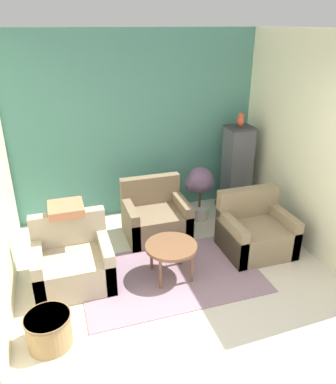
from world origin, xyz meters
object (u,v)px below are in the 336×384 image
(coffee_table, at_px, (171,248))
(parrot, at_px, (241,120))
(armchair_right, at_px, (255,233))
(potted_plant, at_px, (200,186))
(birdcage, at_px, (236,171))
(armchair_middle, at_px, (155,218))
(armchair_left, at_px, (73,264))
(wicker_basket, at_px, (49,329))

(coffee_table, xyz_separation_m, parrot, (1.56, 1.41, 1.10))
(armchair_right, distance_m, potted_plant, 1.17)
(birdcage, relative_size, potted_plant, 1.63)
(armchair_middle, height_order, potted_plant, potted_plant)
(birdcage, xyz_separation_m, parrot, (-0.00, 0.00, 0.82))
(coffee_table, distance_m, birdcage, 2.13)
(armchair_middle, height_order, birdcage, birdcage)
(armchair_left, xyz_separation_m, parrot, (2.69, 1.18, 1.23))
(armchair_middle, bearing_deg, wicker_basket, -132.45)
(armchair_right, bearing_deg, armchair_left, 179.42)
(birdcage, bearing_deg, armchair_right, -104.43)
(coffee_table, distance_m, armchair_left, 1.16)
(wicker_basket, bearing_deg, armchair_middle, 47.55)
(coffee_table, distance_m, wicker_basket, 1.59)
(coffee_table, height_order, armchair_left, armchair_left)
(coffee_table, xyz_separation_m, armchair_right, (1.25, 0.21, -0.13))
(armchair_middle, relative_size, potted_plant, 1.03)
(wicker_basket, bearing_deg, armchair_left, 70.95)
(coffee_table, bearing_deg, birdcage, 42.08)
(coffee_table, xyz_separation_m, potted_plant, (0.88, 1.28, 0.15))
(wicker_basket, bearing_deg, armchair_right, 17.85)
(birdcage, distance_m, potted_plant, 0.71)
(armchair_left, height_order, potted_plant, potted_plant)
(armchair_middle, relative_size, wicker_basket, 1.99)
(armchair_left, relative_size, armchair_right, 1.00)
(armchair_right, bearing_deg, wicker_basket, -162.15)
(coffee_table, bearing_deg, armchair_left, 168.35)
(potted_plant, bearing_deg, armchair_middle, -161.64)
(coffee_table, bearing_deg, potted_plant, 55.37)
(armchair_middle, height_order, parrot, parrot)
(armchair_right, distance_m, birdcage, 1.31)
(coffee_table, height_order, parrot, parrot)
(armchair_left, distance_m, armchair_right, 2.38)
(birdcage, xyz_separation_m, potted_plant, (-0.68, -0.13, -0.12))
(armchair_left, relative_size, parrot, 3.95)
(parrot, bearing_deg, armchair_left, -156.30)
(coffee_table, xyz_separation_m, armchair_left, (-1.13, 0.23, -0.13))
(armchair_left, relative_size, armchair_middle, 1.00)
(birdcage, relative_size, wicker_basket, 3.17)
(armchair_left, xyz_separation_m, armchair_middle, (1.22, 0.78, 0.00))
(armchair_left, height_order, parrot, parrot)
(armchair_left, height_order, birdcage, birdcage)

